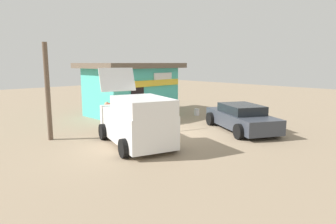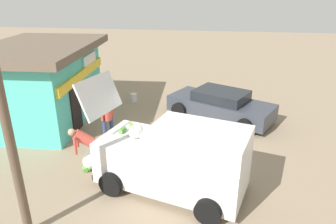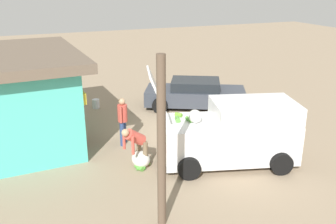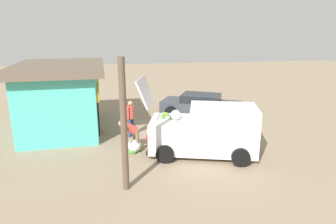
% 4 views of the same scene
% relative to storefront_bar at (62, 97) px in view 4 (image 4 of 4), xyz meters
% --- Properties ---
extents(ground_plane, '(60.00, 60.00, 0.00)m').
position_rel_storefront_bar_xyz_m(ground_plane, '(-1.45, -5.55, -1.67)').
color(ground_plane, gray).
extents(storefront_bar, '(6.08, 4.41, 3.22)m').
position_rel_storefront_bar_xyz_m(storefront_bar, '(0.00, 0.00, 0.00)').
color(storefront_bar, '#4CC6B7').
rests_on(storefront_bar, ground_plane).
extents(delivery_van, '(3.01, 4.80, 3.01)m').
position_rel_storefront_bar_xyz_m(delivery_van, '(-4.11, -6.01, -0.68)').
color(delivery_van, white).
rests_on(delivery_van, ground_plane).
extents(parked_sedan, '(3.57, 4.72, 1.26)m').
position_rel_storefront_bar_xyz_m(parked_sedan, '(1.18, -7.30, -1.06)').
color(parked_sedan, '#383D47').
rests_on(parked_sedan, ground_plane).
extents(vendor_standing, '(0.52, 0.46, 1.68)m').
position_rel_storefront_bar_xyz_m(vendor_standing, '(-1.50, -3.20, -0.69)').
color(vendor_standing, navy).
rests_on(vendor_standing, ground_plane).
extents(customer_bending, '(0.66, 0.82, 1.36)m').
position_rel_storefront_bar_xyz_m(customer_bending, '(-3.36, -3.10, -0.81)').
color(customer_bending, '#726047').
rests_on(customer_bending, ground_plane).
extents(unloaded_banana_pile, '(0.77, 0.57, 0.47)m').
position_rel_storefront_bar_xyz_m(unloaded_banana_pile, '(-3.34, -3.25, -1.44)').
color(unloaded_banana_pile, silver).
rests_on(unloaded_banana_pile, ground_plane).
extents(paint_bucket, '(0.32, 0.32, 0.41)m').
position_rel_storefront_bar_xyz_m(paint_bucket, '(2.69, -3.10, -1.46)').
color(paint_bucket, silver).
rests_on(paint_bucket, ground_plane).
extents(utility_pole, '(0.20, 0.20, 4.07)m').
position_rel_storefront_bar_xyz_m(utility_pole, '(-6.29, -2.81, 0.37)').
color(utility_pole, brown).
rests_on(utility_pole, ground_plane).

